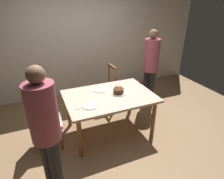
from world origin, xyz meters
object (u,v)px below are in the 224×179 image
object	(u,v)px
chair_spindle_back	(105,88)
person_guest	(151,64)
birthday_cake	(119,91)
plate_near_celebrant	(90,106)
plate_far_side	(101,90)
dining_table	(109,100)
person_celebrant	(46,128)
chair_upholstered	(41,119)

from	to	relation	value
chair_spindle_back	person_guest	world-z (taller)	person_guest
birthday_cake	plate_near_celebrant	bearing A→B (deg)	-157.74
plate_far_side	person_guest	xyz separation A→B (m)	(1.26, 0.32, 0.23)
dining_table	person_celebrant	world-z (taller)	person_celebrant
dining_table	plate_far_side	distance (m)	0.26
dining_table	person_guest	xyz separation A→B (m)	(1.19, 0.56, 0.32)
dining_table	birthday_cake	bearing A→B (deg)	1.74
plate_near_celebrant	chair_upholstered	bearing A→B (deg)	159.91
birthday_cake	plate_near_celebrant	world-z (taller)	birthday_cake
plate_far_side	chair_spindle_back	bearing A→B (deg)	61.87
plate_near_celebrant	birthday_cake	bearing A→B (deg)	22.26
plate_near_celebrant	chair_spindle_back	world-z (taller)	chair_spindle_back
birthday_cake	person_celebrant	xyz separation A→B (m)	(-1.28, -0.86, 0.18)
birthday_cake	person_guest	distance (m)	1.17
plate_near_celebrant	person_guest	distance (m)	1.80
chair_spindle_back	person_guest	bearing A→B (deg)	-17.19
plate_near_celebrant	person_guest	bearing A→B (deg)	26.43
plate_near_celebrant	person_celebrant	bearing A→B (deg)	-138.11
chair_upholstered	person_celebrant	bearing A→B (deg)	-87.22
birthday_cake	dining_table	bearing A→B (deg)	-178.26
chair_upholstered	person_guest	bearing A→B (deg)	12.79
birthday_cake	plate_near_celebrant	size ratio (longest dim) A/B	1.27
plate_near_celebrant	chair_upholstered	xyz separation A→B (m)	(-0.73, 0.27, -0.20)
plate_near_celebrant	plate_far_side	distance (m)	0.58
dining_table	chair_upholstered	distance (m)	1.15
plate_near_celebrant	dining_table	bearing A→B (deg)	29.67
chair_spindle_back	chair_upholstered	xyz separation A→B (m)	(-1.40, -0.82, 0.07)
plate_far_side	chair_upholstered	world-z (taller)	chair_upholstered
person_celebrant	plate_near_celebrant	bearing A→B (deg)	41.89
person_guest	chair_upholstered	bearing A→B (deg)	-167.21
chair_spindle_back	chair_upholstered	distance (m)	1.62
chair_spindle_back	person_celebrant	distance (m)	2.23
dining_table	chair_spindle_back	xyz separation A→B (m)	(0.25, 0.85, -0.19)
chair_upholstered	person_guest	distance (m)	2.43
dining_table	person_guest	world-z (taller)	person_guest
person_celebrant	birthday_cake	bearing A→B (deg)	33.87
dining_table	plate_near_celebrant	bearing A→B (deg)	-150.33
birthday_cake	person_celebrant	size ratio (longest dim) A/B	0.17
plate_far_side	chair_spindle_back	xyz separation A→B (m)	(0.33, 0.61, -0.28)
person_celebrant	person_guest	bearing A→B (deg)	31.67
plate_far_side	chair_upholstered	bearing A→B (deg)	-169.04
birthday_cake	plate_far_side	bearing A→B (deg)	137.38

